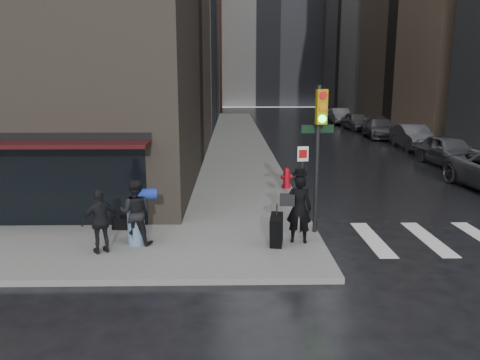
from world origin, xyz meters
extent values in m
plane|color=black|center=(0.00, 0.00, 0.00)|extent=(140.00, 140.00, 0.00)
cube|color=slate|center=(0.00, 27.00, 0.07)|extent=(4.00, 50.00, 0.15)
cube|color=slate|center=(13.50, 27.00, 0.07)|extent=(3.00, 50.00, 0.15)
cube|color=silver|center=(3.50, 1.00, 0.01)|extent=(0.50, 3.00, 0.01)
cube|color=silver|center=(5.10, 1.00, 0.01)|extent=(0.50, 3.00, 0.01)
cube|color=#5A301E|center=(-13.00, 62.00, 13.00)|extent=(22.00, 20.00, 26.00)
cube|color=slate|center=(26.00, 58.00, 12.50)|extent=(22.00, 20.00, 25.00)
cube|color=slate|center=(6.00, 78.00, 16.00)|extent=(40.00, 12.00, 32.00)
cube|color=black|center=(-7.00, 2.05, 1.40)|extent=(8.00, 0.12, 2.60)
cube|color=black|center=(-7.00, 1.98, 2.82)|extent=(8.40, 0.08, 0.22)
imported|color=black|center=(1.30, 0.37, 1.08)|extent=(0.74, 0.55, 1.85)
cylinder|color=black|center=(1.30, 0.37, 2.02)|extent=(0.39, 0.39, 0.05)
cylinder|color=black|center=(1.30, 0.37, 2.08)|extent=(0.25, 0.25, 0.15)
cube|color=black|center=(0.99, 0.36, 1.32)|extent=(0.41, 0.19, 0.32)
cube|color=black|center=(0.68, 0.04, 0.58)|extent=(0.43, 0.76, 0.94)
cylinder|color=black|center=(0.68, 0.04, 1.08)|extent=(0.04, 0.04, 0.43)
imported|color=black|center=(-3.00, 0.29, 1.03)|extent=(0.90, 0.72, 1.75)
cube|color=black|center=(-3.39, 0.50, 0.68)|extent=(0.54, 0.32, 0.33)
cylinder|color=navy|center=(-2.70, 0.39, 1.49)|extent=(0.55, 0.33, 0.28)
imported|color=black|center=(-3.74, -0.31, 0.97)|extent=(1.03, 0.85, 1.64)
cylinder|color=black|center=(1.90, 1.25, 2.22)|extent=(0.12, 0.12, 4.13)
cube|color=#B4830C|center=(1.93, 1.02, 3.71)|extent=(0.31, 0.22, 0.93)
cylinder|color=red|center=(1.94, 0.92, 4.02)|extent=(0.21, 0.08, 0.21)
cylinder|color=orange|center=(1.94, 0.92, 3.71)|extent=(0.21, 0.08, 0.21)
cylinder|color=#19E533|center=(1.94, 0.92, 3.40)|extent=(0.21, 0.08, 0.21)
cylinder|color=black|center=(1.49, 1.19, 1.39)|extent=(0.06, 0.06, 2.48)
cube|color=white|center=(1.49, 1.16, 2.42)|extent=(0.31, 0.06, 0.41)
cube|color=black|center=(1.90, 1.33, 3.09)|extent=(0.92, 0.16, 0.23)
cylinder|color=#B30B18|center=(1.75, 6.91, 0.21)|extent=(0.36, 0.36, 0.11)
cylinder|color=#B30B18|center=(1.75, 6.91, 0.49)|extent=(0.27, 0.27, 0.68)
sphere|color=#B30B18|center=(1.75, 6.91, 0.85)|extent=(0.25, 0.25, 0.25)
cylinder|color=#B30B18|center=(1.75, 6.91, 0.60)|extent=(0.48, 0.29, 0.16)
imported|color=#535358|center=(11.01, 12.72, 0.81)|extent=(2.22, 4.85, 1.61)
imported|color=#3E3E43|center=(11.52, 19.01, 0.79)|extent=(1.77, 4.84, 1.58)
imported|color=#3F3E43|center=(11.30, 25.29, 0.77)|extent=(2.59, 5.47, 1.54)
imported|color=#49494E|center=(11.08, 31.57, 0.80)|extent=(2.18, 4.80, 1.60)
imported|color=#4B4C50|center=(11.00, 37.85, 0.82)|extent=(2.00, 5.04, 1.63)
imported|color=#4C4C51|center=(11.16, 44.13, 0.74)|extent=(2.83, 5.50, 1.49)
camera|label=1|loc=(-0.49, -11.55, 4.37)|focal=35.00mm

